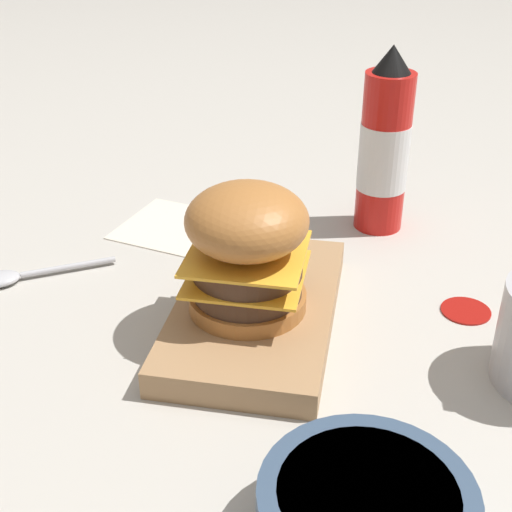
{
  "coord_description": "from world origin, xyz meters",
  "views": [
    {
      "loc": [
        0.54,
        0.18,
        0.42
      ],
      "look_at": [
        -0.06,
        0.07,
        0.08
      ],
      "focal_mm": 50.0,
      "sensor_mm": 36.0,
      "label": 1
    }
  ],
  "objects": [
    {
      "name": "serving_board",
      "position": [
        -0.06,
        0.07,
        0.01
      ],
      "size": [
        0.27,
        0.16,
        0.03
      ],
      "color": "#A37A51",
      "rests_on": "ground_plane"
    },
    {
      "name": "ketchup_puddle",
      "position": [
        -0.11,
        0.29,
        0.0
      ],
      "size": [
        0.05,
        0.05,
        0.0
      ],
      "color": "#9E140F",
      "rests_on": "ground_plane"
    },
    {
      "name": "spoon",
      "position": [
        -0.08,
        -0.21,
        0.01
      ],
      "size": [
        0.1,
        0.14,
        0.01
      ],
      "rotation": [
        0.0,
        0.0,
        5.25
      ],
      "color": "#B2B2B7",
      "rests_on": "ground_plane"
    },
    {
      "name": "burger",
      "position": [
        -0.04,
        0.07,
        0.09
      ],
      "size": [
        0.12,
        0.12,
        0.13
      ],
      "color": "#AD6B33",
      "rests_on": "serving_board"
    },
    {
      "name": "ground_plane",
      "position": [
        0.0,
        0.0,
        0.0
      ],
      "size": [
        6.0,
        6.0,
        0.0
      ],
      "primitive_type": "plane",
      "color": "#B7B2A8"
    },
    {
      "name": "ketchup_bottle",
      "position": [
        -0.3,
        0.19,
        0.11
      ],
      "size": [
        0.06,
        0.06,
        0.23
      ],
      "color": "red",
      "rests_on": "ground_plane"
    },
    {
      "name": "parchment_square",
      "position": [
        -0.24,
        -0.07,
        0.0
      ],
      "size": [
        0.15,
        0.15,
        0.0
      ],
      "color": "beige",
      "rests_on": "ground_plane"
    }
  ]
}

